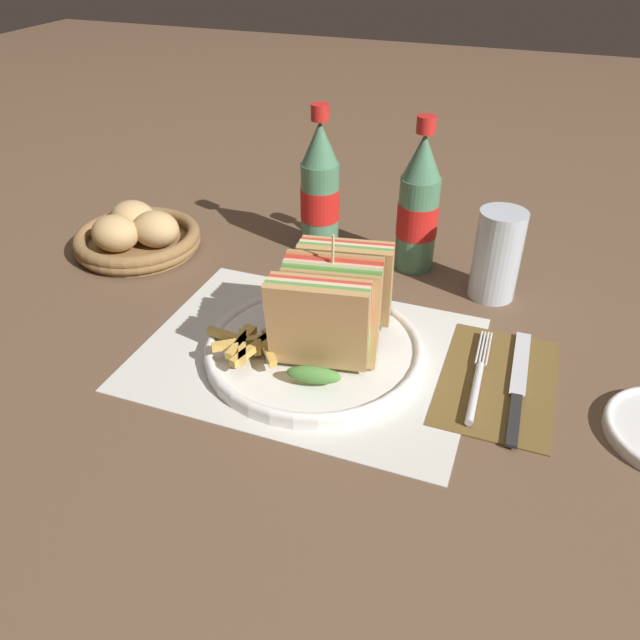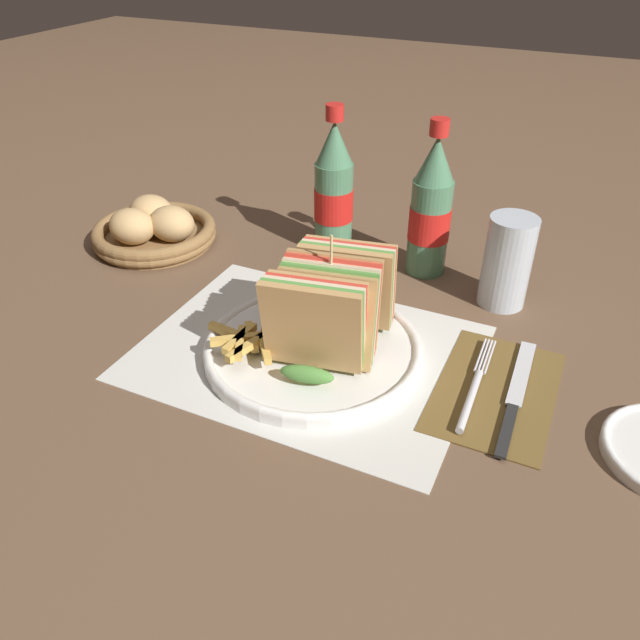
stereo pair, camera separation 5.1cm
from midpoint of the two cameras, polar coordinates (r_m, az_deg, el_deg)
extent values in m
plane|color=brown|center=(0.80, 0.80, -1.87)|extent=(4.00, 4.00, 0.00)
cube|color=silver|center=(0.78, 0.69, -2.98)|extent=(0.41, 0.31, 0.00)
cylinder|color=white|center=(0.77, 1.25, -2.83)|extent=(0.27, 0.27, 0.01)
torus|color=white|center=(0.77, 1.26, -2.41)|extent=(0.27, 0.27, 0.01)
cube|color=tan|center=(0.68, 1.31, -0.87)|extent=(0.12, 0.05, 0.11)
cube|color=#518E3D|center=(0.69, 1.47, -0.56)|extent=(0.12, 0.05, 0.11)
cube|color=beige|center=(0.70, 1.64, -0.27)|extent=(0.12, 0.05, 0.11)
cube|color=red|center=(0.71, 1.80, 0.02)|extent=(0.12, 0.05, 0.11)
cube|color=tan|center=(0.71, 1.95, 0.30)|extent=(0.12, 0.05, 0.11)
ellipsoid|color=#518E3D|center=(0.70, 0.88, -5.04)|extent=(0.06, 0.03, 0.02)
cube|color=tan|center=(0.71, 2.52, -0.03)|extent=(0.12, 0.05, 0.11)
cube|color=#518E3D|center=(0.71, 2.67, 0.43)|extent=(0.12, 0.05, 0.11)
cube|color=beige|center=(0.72, 2.82, 0.89)|extent=(0.12, 0.05, 0.11)
cube|color=red|center=(0.73, 2.97, 1.34)|extent=(0.12, 0.05, 0.11)
cube|color=tan|center=(0.73, 3.12, 1.79)|extent=(0.12, 0.05, 0.11)
ellipsoid|color=#518E3D|center=(0.73, 2.41, -2.90)|extent=(0.06, 0.03, 0.02)
cube|color=tan|center=(0.76, 4.23, 2.89)|extent=(0.12, 0.05, 0.11)
cube|color=#518E3D|center=(0.77, 4.35, 3.12)|extent=(0.12, 0.05, 0.11)
cube|color=beige|center=(0.77, 4.47, 3.35)|extent=(0.12, 0.05, 0.11)
cube|color=red|center=(0.78, 4.59, 3.58)|extent=(0.12, 0.05, 0.11)
cube|color=tan|center=(0.79, 4.70, 3.80)|extent=(0.12, 0.05, 0.11)
ellipsoid|color=#518E3D|center=(0.77, 3.80, -0.95)|extent=(0.06, 0.03, 0.02)
cylinder|color=tan|center=(0.72, 3.02, 2.45)|extent=(0.00, 0.00, 0.15)
cube|color=gold|center=(0.77, -6.11, -1.29)|extent=(0.07, 0.02, 0.01)
cube|color=gold|center=(0.77, -4.40, -1.56)|extent=(0.04, 0.05, 0.01)
cube|color=gold|center=(0.76, -3.74, -1.97)|extent=(0.03, 0.06, 0.01)
cube|color=gold|center=(0.75, -5.44, -1.74)|extent=(0.01, 0.06, 0.01)
cube|color=gold|center=(0.75, -5.61, -1.79)|extent=(0.06, 0.05, 0.01)
cube|color=gold|center=(0.74, -5.37, -2.11)|extent=(0.03, 0.06, 0.01)
cube|color=gold|center=(0.73, -3.08, -2.67)|extent=(0.04, 0.05, 0.01)
cube|color=gold|center=(0.75, -2.13, -1.77)|extent=(0.05, 0.03, 0.01)
cube|color=gold|center=(0.74, -4.51, -2.39)|extent=(0.03, 0.07, 0.01)
cube|color=brown|center=(0.75, 17.61, -6.27)|extent=(0.13, 0.21, 0.00)
cylinder|color=silver|center=(0.72, 15.52, -7.13)|extent=(0.01, 0.11, 0.01)
cylinder|color=silver|center=(0.79, 16.22, -3.11)|extent=(0.00, 0.07, 0.00)
cylinder|color=silver|center=(0.79, 16.50, -3.17)|extent=(0.00, 0.07, 0.00)
cylinder|color=silver|center=(0.79, 16.79, -3.23)|extent=(0.00, 0.07, 0.00)
cylinder|color=silver|center=(0.79, 17.07, -3.30)|extent=(0.00, 0.07, 0.00)
cube|color=black|center=(0.70, 18.73, -9.59)|extent=(0.01, 0.08, 0.00)
cube|color=silver|center=(0.78, 19.73, -4.59)|extent=(0.02, 0.13, 0.00)
cylinder|color=#4C7F5B|center=(0.98, 2.74, 10.17)|extent=(0.06, 0.06, 0.14)
cylinder|color=red|center=(0.98, 2.75, 10.55)|extent=(0.06, 0.06, 0.05)
cone|color=#4C7F5B|center=(0.95, 2.91, 15.88)|extent=(0.06, 0.06, 0.06)
cylinder|color=red|center=(0.93, 3.00, 18.42)|extent=(0.03, 0.03, 0.02)
cylinder|color=#4C7F5B|center=(0.94, 11.46, 8.27)|extent=(0.06, 0.06, 0.14)
cylinder|color=red|center=(0.94, 11.51, 8.66)|extent=(0.06, 0.06, 0.05)
cone|color=#4C7F5B|center=(0.90, 12.22, 14.18)|extent=(0.06, 0.06, 0.06)
cylinder|color=red|center=(0.89, 12.57, 16.82)|extent=(0.03, 0.03, 0.02)
cylinder|color=silver|center=(0.89, 18.33, 5.03)|extent=(0.06, 0.06, 0.13)
cylinder|color=olive|center=(1.06, -13.47, 7.11)|extent=(0.18, 0.18, 0.01)
torus|color=olive|center=(1.05, -13.52, 7.46)|extent=(0.20, 0.20, 0.02)
torus|color=olive|center=(1.05, -13.60, 7.99)|extent=(0.20, 0.20, 0.02)
ellipsoid|color=tan|center=(1.03, -12.03, 8.59)|extent=(0.08, 0.06, 0.06)
ellipsoid|color=tan|center=(1.07, -13.86, 9.54)|extent=(0.08, 0.06, 0.06)
ellipsoid|color=tan|center=(1.03, -15.46, 8.23)|extent=(0.08, 0.06, 0.06)
camera|label=1|loc=(0.03, -88.11, 1.28)|focal=35.00mm
camera|label=2|loc=(0.03, 91.89, -1.28)|focal=35.00mm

